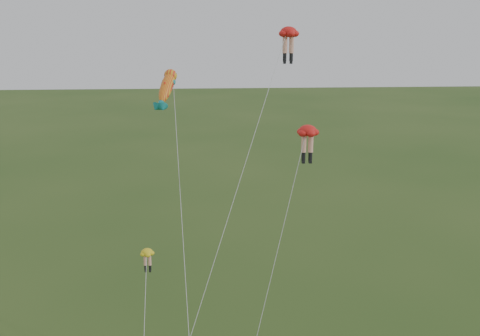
{
  "coord_description": "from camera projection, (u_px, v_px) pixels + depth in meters",
  "views": [
    {
      "loc": [
        0.41,
        -26.75,
        20.48
      ],
      "look_at": [
        2.56,
        6.0,
        11.62
      ],
      "focal_mm": 40.0,
      "sensor_mm": 36.0,
      "label": 1
    }
  ],
  "objects": [
    {
      "name": "legs_kite_red_high",
      "position": [
        287.0,
        39.0,
        36.75
      ],
      "size": [
        9.15,
        14.34,
        20.33
      ],
      "rotation": [
        0.0,
        0.0,
        -0.08
      ],
      "color": "red",
      "rests_on": "ground"
    },
    {
      "name": "legs_kite_red_mid",
      "position": [
        306.0,
        139.0,
        29.97
      ],
      "size": [
        4.74,
        4.57,
        15.03
      ],
      "rotation": [
        0.0,
        0.0,
        -0.02
      ],
      "color": "red",
      "rests_on": "ground"
    },
    {
      "name": "fish_kite",
      "position": [
        167.0,
        88.0,
        34.94
      ],
      "size": [
        2.6,
        13.39,
        17.86
      ],
      "rotation": [
        0.7,
        0.0,
        -0.3
      ],
      "color": "gold",
      "rests_on": "ground"
    },
    {
      "name": "legs_kite_yellow",
      "position": [
        147.0,
        262.0,
        31.73
      ],
      "size": [
        0.9,
        6.37,
        7.53
      ],
      "rotation": [
        0.0,
        0.0,
        -0.03
      ],
      "color": "yellow",
      "rests_on": "ground"
    }
  ]
}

